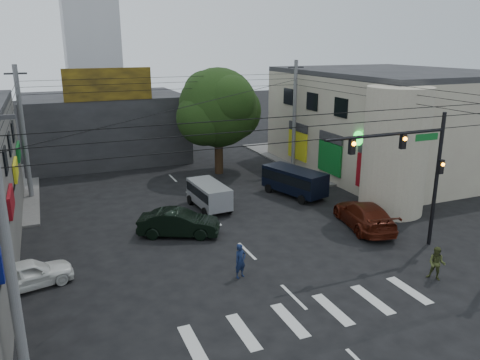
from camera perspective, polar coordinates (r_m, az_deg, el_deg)
ground at (r=23.25m, az=2.88°, el=-10.59°), size 160.00×160.00×0.00m
sidewalk_far_right at (r=46.74m, az=13.32°, el=3.00°), size 16.00×16.00×0.15m
building_right at (r=42.15m, az=17.65°, el=6.70°), size 14.00×18.00×8.00m
corner_column at (r=30.95m, az=18.36°, el=3.35°), size 4.00×4.00×8.00m
building_far at (r=45.54m, az=-16.20°, el=6.21°), size 14.00×10.00×6.00m
billboard at (r=40.18m, az=-15.79°, el=11.16°), size 7.00×0.30×2.60m
street_tree at (r=38.29m, az=-2.67°, el=8.77°), size 6.40×6.40×8.70m
traffic_gantry at (r=25.08m, az=20.43°, el=2.19°), size 7.10×0.35×7.20m
utility_pole_near_left at (r=15.39m, az=-26.45°, el=-8.14°), size 0.32×0.32×9.20m
utility_pole_far_left at (r=35.16m, az=-24.89°, el=5.14°), size 0.32×0.32×9.20m
utility_pole_far_right at (r=40.22m, az=6.65°, el=7.79°), size 0.32×0.32×9.20m
dark_sedan at (r=26.75m, az=-7.47°, el=-5.22°), size 5.07×5.77×1.50m
white_compact at (r=23.22m, az=-24.41°, el=-10.39°), size 3.08×4.44×1.30m
maroon_sedan at (r=28.60m, az=14.88°, el=-4.15°), size 4.47×6.29×1.55m
silver_minivan at (r=30.75m, az=-3.80°, el=-2.00°), size 4.18×2.11×1.72m
navy_van at (r=33.49m, az=6.63°, el=-0.31°), size 5.89×4.50×1.95m
traffic_officer at (r=21.98m, az=0.04°, el=-9.83°), size 0.84×0.75×1.66m
pedestrian_olive at (r=23.59m, az=22.85°, el=-9.38°), size 1.33×1.32×1.60m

